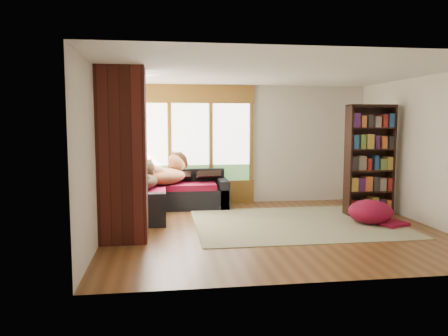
{
  "coord_description": "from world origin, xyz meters",
  "views": [
    {
      "loc": [
        -1.81,
        -7.04,
        1.79
      ],
      "look_at": [
        -0.69,
        0.89,
        0.95
      ],
      "focal_mm": 35.0,
      "sensor_mm": 36.0,
      "label": 1
    }
  ],
  "objects_px": {
    "bookshelf": "(370,160)",
    "dog_brindle": "(144,176)",
    "sectional_sofa": "(156,197)",
    "dog_tan": "(167,170)",
    "brick_chimney": "(123,155)",
    "area_rug": "(296,223)",
    "pouf": "(371,211)"
  },
  "relations": [
    {
      "from": "brick_chimney",
      "to": "dog_brindle",
      "type": "xyz_separation_m",
      "value": [
        0.23,
        1.68,
        -0.52
      ]
    },
    {
      "from": "sectional_sofa",
      "to": "dog_brindle",
      "type": "distance_m",
      "value": 0.63
    },
    {
      "from": "bookshelf",
      "to": "pouf",
      "type": "bearing_deg",
      "value": -113.26
    },
    {
      "from": "dog_tan",
      "to": "brick_chimney",
      "type": "bearing_deg",
      "value": -143.91
    },
    {
      "from": "pouf",
      "to": "dog_tan",
      "type": "distance_m",
      "value": 4.0
    },
    {
      "from": "brick_chimney",
      "to": "area_rug",
      "type": "bearing_deg",
      "value": 12.85
    },
    {
      "from": "brick_chimney",
      "to": "dog_tan",
      "type": "xyz_separation_m",
      "value": [
        0.69,
        2.23,
        -0.48
      ]
    },
    {
      "from": "sectional_sofa",
      "to": "bookshelf",
      "type": "relative_size",
      "value": 1.03
    },
    {
      "from": "brick_chimney",
      "to": "sectional_sofa",
      "type": "relative_size",
      "value": 1.18
    },
    {
      "from": "brick_chimney",
      "to": "area_rug",
      "type": "relative_size",
      "value": 0.73
    },
    {
      "from": "area_rug",
      "to": "dog_tan",
      "type": "xyz_separation_m",
      "value": [
        -2.24,
        1.57,
        0.82
      ]
    },
    {
      "from": "sectional_sofa",
      "to": "bookshelf",
      "type": "height_order",
      "value": "bookshelf"
    },
    {
      "from": "bookshelf",
      "to": "dog_brindle",
      "type": "relative_size",
      "value": 2.26
    },
    {
      "from": "sectional_sofa",
      "to": "area_rug",
      "type": "height_order",
      "value": "sectional_sofa"
    },
    {
      "from": "sectional_sofa",
      "to": "dog_tan",
      "type": "distance_m",
      "value": 0.6
    },
    {
      "from": "pouf",
      "to": "dog_brindle",
      "type": "relative_size",
      "value": 0.82
    },
    {
      "from": "pouf",
      "to": "bookshelf",
      "type": "bearing_deg",
      "value": 66.74
    },
    {
      "from": "sectional_sofa",
      "to": "dog_brindle",
      "type": "xyz_separation_m",
      "value": [
        -0.21,
        -0.36,
        0.47
      ]
    },
    {
      "from": "area_rug",
      "to": "dog_tan",
      "type": "height_order",
      "value": "dog_tan"
    },
    {
      "from": "brick_chimney",
      "to": "dog_tan",
      "type": "distance_m",
      "value": 2.39
    },
    {
      "from": "sectional_sofa",
      "to": "dog_tan",
      "type": "relative_size",
      "value": 1.89
    },
    {
      "from": "brick_chimney",
      "to": "sectional_sofa",
      "type": "bearing_deg",
      "value": 77.71
    },
    {
      "from": "sectional_sofa",
      "to": "dog_brindle",
      "type": "relative_size",
      "value": 2.34
    },
    {
      "from": "bookshelf",
      "to": "brick_chimney",
      "type": "bearing_deg",
      "value": -165.32
    },
    {
      "from": "brick_chimney",
      "to": "area_rug",
      "type": "height_order",
      "value": "brick_chimney"
    },
    {
      "from": "area_rug",
      "to": "dog_brindle",
      "type": "distance_m",
      "value": 2.98
    },
    {
      "from": "dog_brindle",
      "to": "brick_chimney",
      "type": "bearing_deg",
      "value": -178.44
    },
    {
      "from": "bookshelf",
      "to": "dog_tan",
      "type": "distance_m",
      "value": 4.0
    },
    {
      "from": "area_rug",
      "to": "sectional_sofa",
      "type": "bearing_deg",
      "value": 150.87
    },
    {
      "from": "area_rug",
      "to": "dog_brindle",
      "type": "relative_size",
      "value": 3.8
    },
    {
      "from": "brick_chimney",
      "to": "pouf",
      "type": "xyz_separation_m",
      "value": [
        4.24,
        0.48,
        -1.08
      ]
    },
    {
      "from": "sectional_sofa",
      "to": "area_rug",
      "type": "xyz_separation_m",
      "value": [
        2.48,
        -1.38,
        -0.3
      ]
    }
  ]
}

